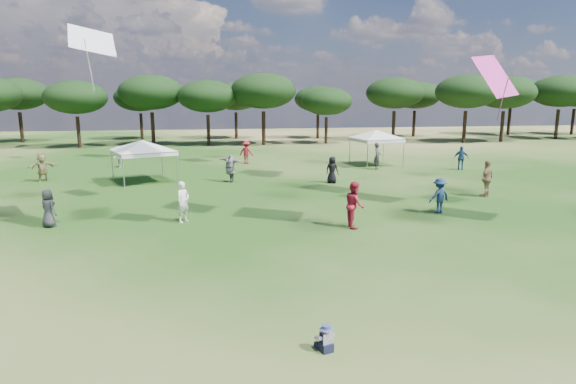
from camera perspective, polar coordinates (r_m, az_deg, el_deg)
name	(u,v)px	position (r m, az deg, el deg)	size (l,w,h in m)	color
tree_line	(252,94)	(54.83, -4.25, 11.56)	(108.78, 17.63, 7.77)	black
tent_left	(143,142)	(30.30, -16.83, 5.66)	(6.20, 6.20, 2.85)	gray
tent_right	(377,132)	(36.76, 10.46, 7.05)	(6.26, 6.26, 2.97)	gray
toddler	(326,339)	(10.35, 4.47, -16.99)	(0.43, 0.46, 0.58)	black
festival_crowd	(239,172)	(27.96, -5.80, 2.41)	(30.65, 20.22, 1.92)	black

